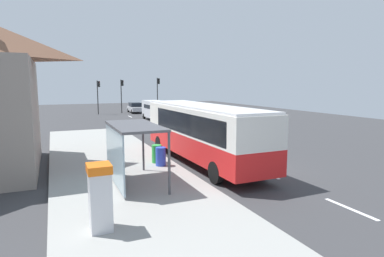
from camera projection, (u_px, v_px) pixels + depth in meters
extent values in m
cube|color=#38383A|center=(164.00, 132.00, 29.52)|extent=(56.00, 92.00, 0.04)
cube|color=#999993|center=(117.00, 171.00, 16.08)|extent=(6.20, 30.00, 0.18)
cube|color=silver|center=(350.00, 209.00, 11.41)|extent=(0.16, 2.20, 0.01)
cube|color=silver|center=(265.00, 173.00, 15.96)|extent=(0.16, 2.20, 0.01)
cube|color=silver|center=(218.00, 153.00, 20.51)|extent=(0.16, 2.20, 0.01)
cube|color=silver|center=(187.00, 141.00, 25.06)|extent=(0.16, 2.20, 0.01)
cube|color=silver|center=(166.00, 132.00, 29.61)|extent=(0.16, 2.20, 0.01)
cube|color=silver|center=(151.00, 125.00, 34.16)|extent=(0.16, 2.20, 0.01)
cube|color=silver|center=(139.00, 120.00, 38.71)|extent=(0.16, 2.20, 0.01)
cube|color=silver|center=(130.00, 117.00, 43.26)|extent=(0.16, 2.20, 0.01)
cube|color=red|center=(202.00, 144.00, 17.96)|extent=(2.72, 11.05, 1.15)
cube|color=silver|center=(202.00, 120.00, 17.78)|extent=(2.72, 11.05, 1.45)
cube|color=silver|center=(202.00, 106.00, 17.67)|extent=(2.59, 10.83, 0.12)
cube|color=black|center=(168.00, 113.00, 22.70)|extent=(2.30, 0.17, 1.22)
cube|color=black|center=(185.00, 124.00, 16.84)|extent=(0.25, 8.58, 1.10)
cylinder|color=black|center=(160.00, 144.00, 21.09)|extent=(0.30, 1.01, 1.00)
cylinder|color=black|center=(191.00, 141.00, 22.02)|extent=(0.30, 1.01, 1.00)
cylinder|color=black|center=(216.00, 173.00, 14.24)|extent=(0.30, 1.01, 1.00)
cylinder|color=black|center=(258.00, 167.00, 15.16)|extent=(0.30, 1.01, 1.00)
cube|color=silver|center=(156.00, 109.00, 38.98)|extent=(2.09, 5.23, 1.96)
cube|color=black|center=(156.00, 106.00, 38.94)|extent=(2.10, 3.16, 0.44)
cylinder|color=black|center=(169.00, 119.00, 37.68)|extent=(0.23, 0.68, 0.68)
cylinder|color=black|center=(154.00, 119.00, 36.95)|extent=(0.23, 0.68, 0.68)
cylinder|color=black|center=(158.00, 115.00, 41.29)|extent=(0.23, 0.68, 0.68)
cylinder|color=black|center=(144.00, 116.00, 40.56)|extent=(0.23, 0.68, 0.68)
cube|color=#B7B7BC|center=(136.00, 109.00, 48.91)|extent=(1.93, 4.45, 0.60)
cube|color=black|center=(135.00, 105.00, 49.01)|extent=(1.66, 2.42, 0.60)
cylinder|color=black|center=(143.00, 111.00, 47.86)|extent=(0.22, 0.65, 0.64)
cylinder|color=black|center=(132.00, 112.00, 47.27)|extent=(0.22, 0.65, 0.64)
cylinder|color=black|center=(139.00, 110.00, 50.63)|extent=(0.22, 0.65, 0.64)
cylinder|color=black|center=(128.00, 110.00, 50.03)|extent=(0.22, 0.65, 0.64)
cube|color=silver|center=(100.00, 201.00, 9.28)|extent=(0.60, 0.70, 1.70)
cube|color=orange|center=(99.00, 168.00, 9.15)|extent=(0.66, 0.76, 0.24)
cube|color=black|center=(111.00, 191.00, 9.37)|extent=(0.03, 0.36, 0.44)
cylinder|color=blue|center=(161.00, 156.00, 16.69)|extent=(0.52, 0.52, 0.95)
cylinder|color=green|center=(157.00, 154.00, 17.33)|extent=(0.52, 0.52, 0.95)
cylinder|color=#2D2D2D|center=(157.00, 95.00, 48.80)|extent=(0.14, 0.14, 5.21)
cube|color=black|center=(159.00, 81.00, 48.60)|extent=(0.24, 0.28, 0.84)
sphere|color=#360606|center=(159.00, 79.00, 48.60)|extent=(0.16, 0.16, 0.16)
sphere|color=#3C2C03|center=(159.00, 81.00, 48.64)|extent=(0.16, 0.16, 0.16)
sphere|color=green|center=(159.00, 83.00, 48.68)|extent=(0.16, 0.16, 0.16)
cylinder|color=#2D2D2D|center=(98.00, 98.00, 46.20)|extent=(0.14, 0.14, 4.79)
cube|color=black|center=(99.00, 84.00, 46.02)|extent=(0.24, 0.28, 0.84)
sphere|color=red|center=(100.00, 82.00, 46.03)|extent=(0.16, 0.16, 0.16)
sphere|color=#3C2C03|center=(100.00, 84.00, 46.07)|extent=(0.16, 0.16, 0.16)
sphere|color=black|center=(100.00, 86.00, 46.11)|extent=(0.16, 0.16, 0.16)
cylinder|color=#2D2D2D|center=(121.00, 96.00, 48.28)|extent=(0.14, 0.14, 4.94)
cube|color=black|center=(122.00, 83.00, 48.10)|extent=(0.24, 0.28, 0.84)
sphere|color=red|center=(123.00, 81.00, 48.11)|extent=(0.16, 0.16, 0.16)
sphere|color=#3C2C03|center=(123.00, 83.00, 48.14)|extent=(0.16, 0.16, 0.16)
sphere|color=black|center=(123.00, 85.00, 48.18)|extent=(0.16, 0.16, 0.16)
cube|color=#4C4C51|center=(134.00, 126.00, 13.46)|extent=(1.80, 4.00, 0.10)
cube|color=#8CA5B2|center=(115.00, 156.00, 13.29)|extent=(0.06, 3.80, 2.30)
cylinder|color=#4C4C51|center=(169.00, 163.00, 12.23)|extent=(0.10, 0.10, 2.44)
cylinder|color=#4C4C51|center=(143.00, 146.00, 15.69)|extent=(0.10, 0.10, 2.44)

